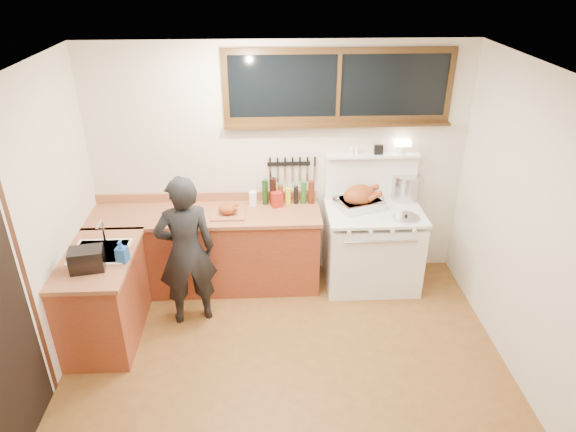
{
  "coord_description": "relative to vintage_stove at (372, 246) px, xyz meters",
  "views": [
    {
      "loc": [
        -0.15,
        -3.39,
        3.35
      ],
      "look_at": [
        0.05,
        0.85,
        1.15
      ],
      "focal_mm": 32.0,
      "sensor_mm": 36.0,
      "label": 1
    }
  ],
  "objects": [
    {
      "name": "ground_plane",
      "position": [
        -1.0,
        -1.41,
        -0.48
      ],
      "size": [
        4.0,
        3.5,
        0.02
      ],
      "primitive_type": "cube",
      "color": "brown"
    },
    {
      "name": "room_shell",
      "position": [
        -1.0,
        -1.41,
        1.18
      ],
      "size": [
        4.1,
        3.6,
        2.65
      ],
      "color": "beige",
      "rests_on": "ground"
    },
    {
      "name": "counter_back",
      "position": [
        -1.8,
        0.04,
        -0.01
      ],
      "size": [
        2.44,
        0.64,
        1.0
      ],
      "color": "maroon",
      "rests_on": "ground"
    },
    {
      "name": "counter_left",
      "position": [
        -2.7,
        -0.79,
        -0.01
      ],
      "size": [
        0.64,
        1.09,
        0.9
      ],
      "color": "maroon",
      "rests_on": "ground"
    },
    {
      "name": "sink_unit",
      "position": [
        -2.68,
        -0.71,
        0.38
      ],
      "size": [
        0.5,
        0.45,
        0.37
      ],
      "color": "white",
      "rests_on": "counter_left"
    },
    {
      "name": "vintage_stove",
      "position": [
        0.0,
        0.0,
        0.0
      ],
      "size": [
        1.02,
        0.74,
        1.58
      ],
      "color": "white",
      "rests_on": "ground"
    },
    {
      "name": "back_window",
      "position": [
        -0.4,
        0.31,
        1.6
      ],
      "size": [
        2.32,
        0.13,
        0.77
      ],
      "color": "black",
      "rests_on": "room_shell"
    },
    {
      "name": "knife_strip",
      "position": [
        -0.88,
        0.32,
        0.84
      ],
      "size": [
        0.52,
        0.03,
        0.28
      ],
      "color": "black",
      "rests_on": "room_shell"
    },
    {
      "name": "man",
      "position": [
        -1.93,
        -0.55,
        0.32
      ],
      "size": [
        0.65,
        0.51,
        1.57
      ],
      "color": "black",
      "rests_on": "ground"
    },
    {
      "name": "soap_bottle",
      "position": [
        -2.43,
        -0.88,
        0.54
      ],
      "size": [
        0.11,
        0.11,
        0.21
      ],
      "color": "#2254AA",
      "rests_on": "counter_left"
    },
    {
      "name": "toaster",
      "position": [
        -2.7,
        -0.99,
        0.53
      ],
      "size": [
        0.31,
        0.24,
        0.2
      ],
      "color": "black",
      "rests_on": "counter_left"
    },
    {
      "name": "cutting_board",
      "position": [
        -1.55,
        -0.04,
        0.48
      ],
      "size": [
        0.35,
        0.27,
        0.13
      ],
      "color": "#975B3B",
      "rests_on": "counter_back"
    },
    {
      "name": "roast_turkey",
      "position": [
        -0.15,
        0.09,
        0.54
      ],
      "size": [
        0.55,
        0.48,
        0.25
      ],
      "color": "silver",
      "rests_on": "vintage_stove"
    },
    {
      "name": "stockpot",
      "position": [
        0.38,
        0.28,
        0.58
      ],
      "size": [
        0.31,
        0.31,
        0.29
      ],
      "color": "silver",
      "rests_on": "vintage_stove"
    },
    {
      "name": "saucepan",
      "position": [
        -0.03,
        0.29,
        0.49
      ],
      "size": [
        0.2,
        0.29,
        0.11
      ],
      "color": "silver",
      "rests_on": "vintage_stove"
    },
    {
      "name": "pot_lid",
      "position": [
        0.28,
        -0.19,
        0.45
      ],
      "size": [
        0.3,
        0.3,
        0.04
      ],
      "color": "silver",
      "rests_on": "vintage_stove"
    },
    {
      "name": "coffee_tin",
      "position": [
        -1.04,
        0.15,
        0.52
      ],
      "size": [
        0.13,
        0.12,
        0.17
      ],
      "color": "maroon",
      "rests_on": "counter_back"
    },
    {
      "name": "pitcher",
      "position": [
        -1.29,
        0.19,
        0.51
      ],
      "size": [
        0.09,
        0.09,
        0.16
      ],
      "color": "white",
      "rests_on": "counter_back"
    },
    {
      "name": "bottle_cluster",
      "position": [
        -0.93,
        0.22,
        0.56
      ],
      "size": [
        0.57,
        0.07,
        0.3
      ],
      "color": "black",
      "rests_on": "counter_back"
    }
  ]
}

